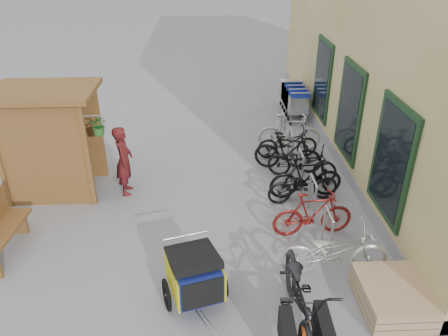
{
  "coord_description": "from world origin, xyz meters",
  "views": [
    {
      "loc": [
        0.11,
        -6.31,
        5.2
      ],
      "look_at": [
        0.5,
        1.5,
        1.0
      ],
      "focal_mm": 35.0,
      "sensor_mm": 36.0,
      "label": 1
    }
  ],
  "objects_px": {
    "bike_1": "(313,214)",
    "bike_2": "(303,185)",
    "kiosk": "(45,128)",
    "bike_6": "(287,143)",
    "bike_0": "(334,251)",
    "bike_3": "(306,178)",
    "pallet_stack": "(393,296)",
    "bike_4": "(302,162)",
    "person_kiosk": "(124,161)",
    "shopping_carts": "(293,96)",
    "cargo_bike": "(300,299)",
    "child_trailer": "(194,274)",
    "bike_5": "(288,152)",
    "bike_7": "(289,132)"
  },
  "relations": [
    {
      "from": "person_kiosk",
      "to": "bike_3",
      "type": "distance_m",
      "value": 4.03
    },
    {
      "from": "cargo_bike",
      "to": "bike_5",
      "type": "xyz_separation_m",
      "value": [
        0.71,
        4.93,
        -0.09
      ]
    },
    {
      "from": "kiosk",
      "to": "bike_7",
      "type": "height_order",
      "value": "kiosk"
    },
    {
      "from": "shopping_carts",
      "to": "bike_7",
      "type": "bearing_deg",
      "value": -102.9
    },
    {
      "from": "kiosk",
      "to": "shopping_carts",
      "type": "distance_m",
      "value": 7.77
    },
    {
      "from": "bike_2",
      "to": "bike_3",
      "type": "xyz_separation_m",
      "value": [
        0.09,
        0.17,
        0.07
      ]
    },
    {
      "from": "person_kiosk",
      "to": "shopping_carts",
      "type": "bearing_deg",
      "value": -48.7
    },
    {
      "from": "shopping_carts",
      "to": "bike_2",
      "type": "bearing_deg",
      "value": -98.39
    },
    {
      "from": "pallet_stack",
      "to": "bike_2",
      "type": "bearing_deg",
      "value": 103.76
    },
    {
      "from": "bike_4",
      "to": "bike_6",
      "type": "relative_size",
      "value": 1.04
    },
    {
      "from": "bike_3",
      "to": "pallet_stack",
      "type": "bearing_deg",
      "value": -173.26
    },
    {
      "from": "kiosk",
      "to": "bike_6",
      "type": "height_order",
      "value": "kiosk"
    },
    {
      "from": "kiosk",
      "to": "bike_1",
      "type": "relative_size",
      "value": 1.58
    },
    {
      "from": "shopping_carts",
      "to": "bike_5",
      "type": "height_order",
      "value": "shopping_carts"
    },
    {
      "from": "cargo_bike",
      "to": "bike_6",
      "type": "relative_size",
      "value": 1.45
    },
    {
      "from": "bike_0",
      "to": "bike_3",
      "type": "xyz_separation_m",
      "value": [
        0.06,
        2.51,
        0.01
      ]
    },
    {
      "from": "bike_3",
      "to": "bike_4",
      "type": "xyz_separation_m",
      "value": [
        0.09,
        0.84,
        -0.06
      ]
    },
    {
      "from": "pallet_stack",
      "to": "bike_7",
      "type": "distance_m",
      "value": 5.78
    },
    {
      "from": "person_kiosk",
      "to": "bike_7",
      "type": "distance_m",
      "value": 4.55
    },
    {
      "from": "shopping_carts",
      "to": "person_kiosk",
      "type": "distance_m",
      "value": 6.58
    },
    {
      "from": "bike_7",
      "to": "bike_4",
      "type": "bearing_deg",
      "value": -173.14
    },
    {
      "from": "bike_5",
      "to": "child_trailer",
      "type": "bearing_deg",
      "value": 171.35
    },
    {
      "from": "kiosk",
      "to": "bike_7",
      "type": "xyz_separation_m",
      "value": [
        5.68,
        1.87,
        -1.04
      ]
    },
    {
      "from": "kiosk",
      "to": "bike_6",
      "type": "relative_size",
      "value": 1.58
    },
    {
      "from": "bike_6",
      "to": "bike_5",
      "type": "bearing_deg",
      "value": 166.31
    },
    {
      "from": "person_kiosk",
      "to": "cargo_bike",
      "type": "bearing_deg",
      "value": -146.22
    },
    {
      "from": "bike_2",
      "to": "shopping_carts",
      "type": "bearing_deg",
      "value": -16.91
    },
    {
      "from": "bike_0",
      "to": "bike_1",
      "type": "xyz_separation_m",
      "value": [
        -0.1,
        1.13,
        -0.01
      ]
    },
    {
      "from": "bike_3",
      "to": "bike_6",
      "type": "distance_m",
      "value": 2.0
    },
    {
      "from": "person_kiosk",
      "to": "bike_3",
      "type": "height_order",
      "value": "person_kiosk"
    },
    {
      "from": "cargo_bike",
      "to": "bike_3",
      "type": "xyz_separation_m",
      "value": [
        0.89,
        3.67,
        -0.1
      ]
    },
    {
      "from": "bike_1",
      "to": "bike_4",
      "type": "height_order",
      "value": "bike_1"
    },
    {
      "from": "shopping_carts",
      "to": "child_trailer",
      "type": "height_order",
      "value": "shopping_carts"
    },
    {
      "from": "bike_0",
      "to": "bike_4",
      "type": "height_order",
      "value": "bike_0"
    },
    {
      "from": "pallet_stack",
      "to": "cargo_bike",
      "type": "relative_size",
      "value": 0.52
    },
    {
      "from": "person_kiosk",
      "to": "bike_5",
      "type": "bearing_deg",
      "value": -80.92
    },
    {
      "from": "bike_1",
      "to": "bike_2",
      "type": "relative_size",
      "value": 0.99
    },
    {
      "from": "bike_3",
      "to": "bike_6",
      "type": "height_order",
      "value": "bike_3"
    },
    {
      "from": "pallet_stack",
      "to": "child_trailer",
      "type": "height_order",
      "value": "child_trailer"
    },
    {
      "from": "kiosk",
      "to": "pallet_stack",
      "type": "distance_m",
      "value": 7.5
    },
    {
      "from": "child_trailer",
      "to": "cargo_bike",
      "type": "height_order",
      "value": "cargo_bike"
    },
    {
      "from": "pallet_stack",
      "to": "bike_6",
      "type": "height_order",
      "value": "bike_6"
    },
    {
      "from": "bike_2",
      "to": "bike_6",
      "type": "distance_m",
      "value": 2.17
    },
    {
      "from": "bike_6",
      "to": "bike_0",
      "type": "bearing_deg",
      "value": 175.92
    },
    {
      "from": "kiosk",
      "to": "bike_2",
      "type": "bearing_deg",
      "value": -7.55
    },
    {
      "from": "cargo_bike",
      "to": "person_kiosk",
      "type": "distance_m",
      "value": 5.13
    },
    {
      "from": "bike_3",
      "to": "bike_5",
      "type": "relative_size",
      "value": 0.98
    },
    {
      "from": "shopping_carts",
      "to": "bike_7",
      "type": "height_order",
      "value": "shopping_carts"
    },
    {
      "from": "bike_0",
      "to": "bike_6",
      "type": "relative_size",
      "value": 1.16
    },
    {
      "from": "pallet_stack",
      "to": "bike_3",
      "type": "distance_m",
      "value": 3.39
    }
  ]
}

